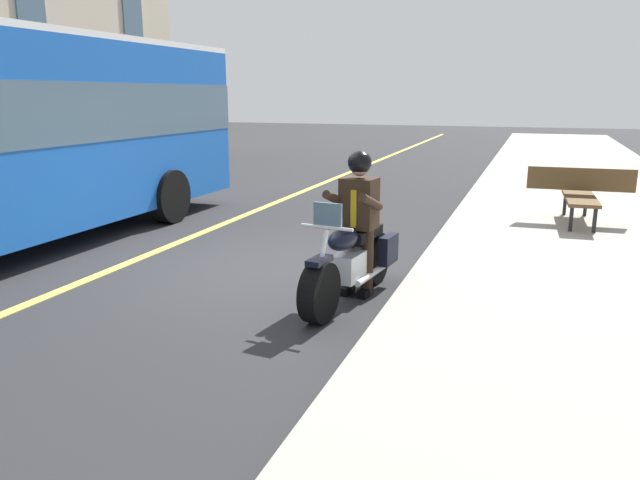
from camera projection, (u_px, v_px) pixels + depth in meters
ground_plane at (264, 271)px, 8.37m from camera, size 80.00×80.00×0.00m
sidewalk_curb at (625, 302)px, 6.89m from camera, size 60.00×5.00×0.15m
lane_center_stripe at (141, 258)px, 9.02m from camera, size 60.00×0.16×0.01m
motorcycle_main at (352, 262)px, 7.12m from camera, size 2.22×0.76×1.26m
rider_main at (358, 211)px, 7.15m from camera, size 0.67×0.60×1.74m
bench_sidewalk at (580, 191)px, 10.69m from camera, size 1.81×1.80×0.95m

